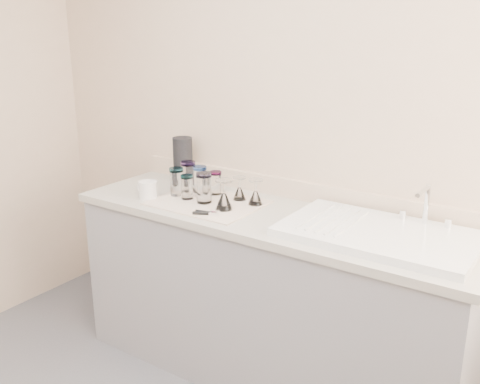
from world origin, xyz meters
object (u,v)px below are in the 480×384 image
Objects in this scene: goblet_back_right at (256,196)px; paper_towel_roll at (183,161)px; sink_unit at (379,233)px; tumbler_purple at (216,183)px; goblet_back_left at (239,192)px; tumbler_teal at (188,176)px; can_opener at (207,213)px; goblet_front_left at (224,199)px; tumbler_cyan at (200,179)px; tumbler_blue at (187,187)px; tumbler_magenta at (177,181)px; white_mug at (148,190)px; tumbler_lavender at (204,188)px.

goblet_back_right is 0.49× the size of paper_towel_roll.
tumbler_purple is (-0.94, 0.09, 0.05)m from sink_unit.
goblet_back_left is at bearing -2.55° from tumbler_purple.
goblet_back_right is 0.60m from paper_towel_roll.
tumbler_teal is 0.44m from goblet_back_right.
goblet_back_left is at bearing 90.34° from can_opener.
paper_towel_roll reaches higher than goblet_back_left.
goblet_front_left reaches higher than goblet_back_right.
tumbler_cyan is (-1.04, 0.07, 0.06)m from sink_unit.
tumbler_cyan is at bearing -28.58° from paper_towel_roll.
tumbler_cyan is 1.12× the size of tumbler_blue.
tumbler_blue is at bearing -12.76° from tumbler_magenta.
tumbler_cyan is at bearing 53.03° from white_mug.
tumbler_blue is at bearing -46.83° from paper_towel_roll.
tumbler_magenta is 1.14× the size of goblet_back_right.
tumbler_magenta reaches higher than tumbler_purple.
goblet_front_left is (-0.76, -0.09, 0.04)m from sink_unit.
goblet_back_left is at bearing 2.40° from tumbler_cyan.
tumbler_teal is 1.05× the size of goblet_front_left.
tumbler_blue is at bearing -53.25° from tumbler_teal.
tumbler_blue is at bearing -176.59° from sink_unit.
sink_unit is at bearing 3.41° from tumbler_blue.
paper_towel_roll reaches higher than sink_unit.
tumbler_cyan is 0.36m from goblet_back_right.
tumbler_magenta is 0.35m from goblet_back_left.
goblet_front_left reaches higher than tumbler_purple.
goblet_back_left is 0.11m from goblet_back_right.
tumbler_teal is at bearing 67.75° from white_mug.
paper_towel_roll is at bearing 140.28° from can_opener.
tumbler_lavender is at bearing -0.06° from tumbler_blue.
white_mug is (-1.21, -0.16, 0.03)m from sink_unit.
tumbler_magenta is at bearing 167.24° from tumbler_blue.
paper_towel_roll is (-0.22, 0.12, 0.05)m from tumbler_cyan.
tumbler_lavender reaches higher than goblet_front_left.
tumbler_cyan is at bearing 176.06° from sink_unit.
tumbler_purple is at bearing -18.17° from paper_towel_roll.
sink_unit is 0.77m from goblet_front_left.
sink_unit is 1.11m from tumbler_magenta.
can_opener is 0.47× the size of paper_towel_roll.
paper_towel_roll reaches higher than tumbler_teal.
paper_towel_roll is at bearing 150.42° from goblet_front_left.
tumbler_lavender is (-0.91, -0.06, 0.07)m from sink_unit.
tumbler_lavender is 0.43m from paper_towel_roll.
tumbler_teal is at bearing 126.75° from tumbler_blue.
goblet_front_left is (0.15, -0.03, -0.03)m from tumbler_lavender.
tumbler_lavender is 0.20m from can_opener.
tumbler_magenta is 1.22× the size of goblet_back_left.
tumbler_magenta is at bearing -122.30° from tumbler_cyan.
white_mug is (-0.43, 0.04, 0.03)m from can_opener.
goblet_back_right is 0.58m from white_mug.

